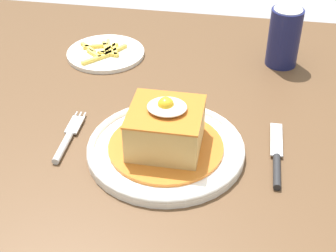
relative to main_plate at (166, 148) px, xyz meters
The scene contains 7 objects.
dining_table 0.18m from the main_plate, 102.31° to the left, with size 1.42×0.87×0.77m.
main_plate is the anchor object (origin of this frame).
sandwich_meal 0.04m from the main_plate, 33.99° to the left, with size 0.19×0.19×0.10m.
fork 0.17m from the main_plate, behind, with size 0.02×0.14×0.01m.
knife 0.18m from the main_plate, ahead, with size 0.02×0.17×0.01m.
soda_can 0.39m from the main_plate, 61.05° to the left, with size 0.07×0.07×0.12m.
side_plate_fries 0.36m from the main_plate, 121.73° to the left, with size 0.17×0.17×0.02m.
Camera 1 is at (0.14, -0.75, 1.29)m, focal length 52.60 mm.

